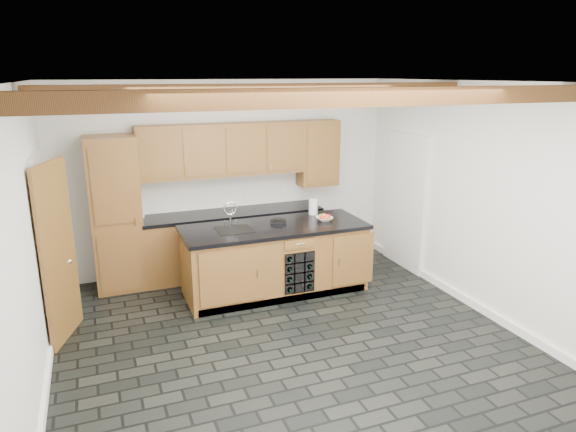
% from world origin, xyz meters
% --- Properties ---
extents(ground, '(5.00, 5.00, 0.00)m').
position_xyz_m(ground, '(0.00, 0.00, 0.00)').
color(ground, black).
rests_on(ground, ground).
extents(room_shell, '(5.01, 5.00, 5.00)m').
position_xyz_m(room_shell, '(-0.09, 0.53, 1.53)').
color(room_shell, white).
rests_on(room_shell, ground).
extents(back_cabinetry, '(3.65, 0.62, 2.20)m').
position_xyz_m(back_cabinetry, '(-0.38, 2.24, 0.98)').
color(back_cabinetry, brown).
rests_on(back_cabinetry, ground).
extents(island, '(2.48, 0.96, 0.93)m').
position_xyz_m(island, '(0.31, 1.28, 0.46)').
color(island, brown).
rests_on(island, ground).
extents(faucet, '(0.45, 0.40, 0.34)m').
position_xyz_m(faucet, '(-0.25, 1.33, 0.96)').
color(faucet, black).
rests_on(faucet, island).
extents(kitchen_scale, '(0.22, 0.14, 0.06)m').
position_xyz_m(kitchen_scale, '(0.39, 1.40, 0.96)').
color(kitchen_scale, black).
rests_on(kitchen_scale, island).
extents(fruit_bowl, '(0.24, 0.24, 0.05)m').
position_xyz_m(fruit_bowl, '(1.02, 1.27, 0.96)').
color(fruit_bowl, white).
rests_on(fruit_bowl, island).
extents(fruit_cluster, '(0.16, 0.17, 0.07)m').
position_xyz_m(fruit_cluster, '(1.02, 1.27, 0.99)').
color(fruit_cluster, '#B21724').
rests_on(fruit_cluster, fruit_bowl).
extents(paper_towel, '(0.13, 0.13, 0.22)m').
position_xyz_m(paper_towel, '(1.01, 1.63, 1.04)').
color(paper_towel, white).
rests_on(paper_towel, island).
extents(mug, '(0.12, 0.12, 0.08)m').
position_xyz_m(mug, '(-1.30, 2.32, 0.97)').
color(mug, white).
rests_on(mug, back_cabinetry).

